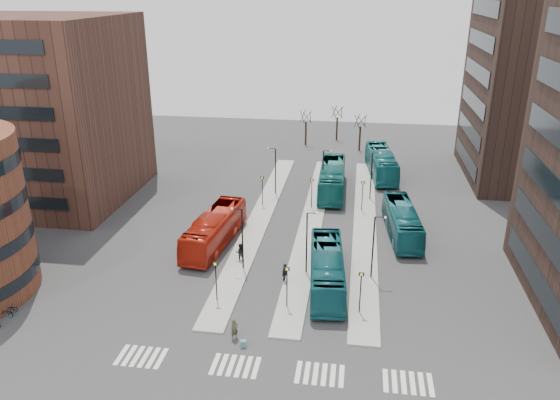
# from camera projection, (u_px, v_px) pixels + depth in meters

# --- Properties ---
(island_left) EXTENTS (2.50, 45.00, 0.15)m
(island_left) POSITION_uv_depth(u_px,v_px,m) (260.00, 218.00, 62.96)
(island_left) COLOR gray
(island_left) RESTS_ON ground
(island_mid) EXTENTS (2.50, 45.00, 0.15)m
(island_mid) POSITION_uv_depth(u_px,v_px,m) (312.00, 221.00, 62.14)
(island_mid) COLOR gray
(island_mid) RESTS_ON ground
(island_right) EXTENTS (2.50, 45.00, 0.15)m
(island_right) POSITION_uv_depth(u_px,v_px,m) (365.00, 224.00, 61.32)
(island_right) COLOR gray
(island_right) RESTS_ON ground
(suitcase) EXTENTS (0.51, 0.44, 0.54)m
(suitcase) POSITION_uv_depth(u_px,v_px,m) (243.00, 344.00, 40.58)
(suitcase) COLOR #1B2996
(suitcase) RESTS_ON ground
(red_bus) EXTENTS (4.21, 12.64, 3.45)m
(red_bus) POSITION_uv_depth(u_px,v_px,m) (215.00, 229.00, 56.18)
(red_bus) COLOR #B01D0D
(red_bus) RESTS_ON ground
(teal_bus_a) EXTENTS (3.89, 12.33, 3.38)m
(teal_bus_a) POSITION_uv_depth(u_px,v_px,m) (327.00, 269.00, 48.34)
(teal_bus_a) COLOR #12535C
(teal_bus_a) RESTS_ON ground
(teal_bus_b) EXTENTS (3.37, 13.26, 3.68)m
(teal_bus_b) POSITION_uv_depth(u_px,v_px,m) (332.00, 179.00, 70.50)
(teal_bus_b) COLOR #125E5C
(teal_bus_b) RESTS_ON ground
(teal_bus_c) EXTENTS (3.89, 11.93, 3.26)m
(teal_bus_c) POSITION_uv_depth(u_px,v_px,m) (402.00, 221.00, 58.30)
(teal_bus_c) COLOR #13565F
(teal_bus_c) RESTS_ON ground
(teal_bus_d) EXTENTS (4.56, 13.28, 3.62)m
(teal_bus_d) POSITION_uv_depth(u_px,v_px,m) (381.00, 163.00, 76.86)
(teal_bus_d) COLOR #15666B
(teal_bus_d) RESTS_ON ground
(traveller) EXTENTS (0.75, 0.74, 1.75)m
(traveller) POSITION_uv_depth(u_px,v_px,m) (234.00, 329.00, 41.28)
(traveller) COLOR #444128
(traveller) RESTS_ON ground
(commuter_a) EXTENTS (1.04, 0.88, 1.87)m
(commuter_a) POSITION_uv_depth(u_px,v_px,m) (240.00, 252.00, 53.03)
(commuter_a) COLOR black
(commuter_a) RESTS_ON ground
(commuter_b) EXTENTS (0.70, 1.18, 1.89)m
(commuter_b) POSITION_uv_depth(u_px,v_px,m) (285.00, 273.00, 49.16)
(commuter_b) COLOR black
(commuter_b) RESTS_ON ground
(commuter_c) EXTENTS (0.99, 1.14, 1.53)m
(commuter_c) POSITION_uv_depth(u_px,v_px,m) (325.00, 286.00, 47.44)
(commuter_c) COLOR black
(commuter_c) RESTS_ON ground
(bicycle_near) EXTENTS (1.73, 0.64, 0.90)m
(bicycle_near) POSITION_uv_depth(u_px,v_px,m) (3.00, 312.00, 44.17)
(bicycle_near) COLOR gray
(bicycle_near) RESTS_ON ground
(bicycle_far) EXTENTS (1.70, 1.05, 0.85)m
(bicycle_far) POSITION_uv_depth(u_px,v_px,m) (7.00, 309.00, 44.67)
(bicycle_far) COLOR gray
(bicycle_far) RESTS_ON ground
(crosswalk_stripes) EXTENTS (22.35, 2.40, 0.01)m
(crosswalk_stripes) POSITION_uv_depth(u_px,v_px,m) (274.00, 369.00, 38.27)
(crosswalk_stripes) COLOR silver
(crosswalk_stripes) RESTS_ON ground
(office_block) EXTENTS (25.00, 20.12, 22.00)m
(office_block) POSITION_uv_depth(u_px,v_px,m) (23.00, 109.00, 66.70)
(office_block) COLOR #4B2C22
(office_block) RESTS_ON ground
(tower_far) EXTENTS (20.12, 20.00, 30.00)m
(tower_far) POSITION_uv_depth(u_px,v_px,m) (557.00, 69.00, 71.00)
(tower_far) COLOR #32221B
(tower_far) RESTS_ON ground
(sign_poles) EXTENTS (12.45, 22.12, 3.65)m
(sign_poles) POSITION_uv_depth(u_px,v_px,m) (302.00, 228.00, 54.90)
(sign_poles) COLOR black
(sign_poles) RESTS_ON ground
(lamp_posts) EXTENTS (14.04, 20.24, 6.12)m
(lamp_posts) POSITION_uv_depth(u_px,v_px,m) (316.00, 199.00, 58.93)
(lamp_posts) COLOR black
(lamp_posts) RESTS_ON ground
(bare_trees) EXTENTS (10.97, 8.14, 5.90)m
(bare_trees) POSITION_uv_depth(u_px,v_px,m) (334.00, 129.00, 91.14)
(bare_trees) COLOR black
(bare_trees) RESTS_ON ground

